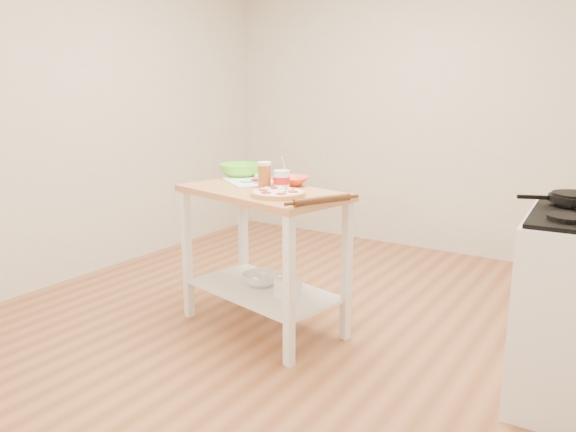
# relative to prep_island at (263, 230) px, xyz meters

# --- Properties ---
(room_shell) EXTENTS (4.04, 4.54, 2.74)m
(room_shell) POSITION_rel_prep_island_xyz_m (0.16, 0.07, 0.71)
(room_shell) COLOR #9E603A
(room_shell) RESTS_ON ground
(prep_island) EXTENTS (1.15, 0.79, 0.90)m
(prep_island) POSITION_rel_prep_island_xyz_m (0.00, 0.00, 0.00)
(prep_island) COLOR tan
(prep_island) RESTS_ON ground
(skillet) EXTENTS (0.39, 0.25, 0.03)m
(skillet) POSITION_rel_prep_island_xyz_m (1.68, 0.30, 0.33)
(skillet) COLOR black
(skillet) RESTS_ON gas_stove
(pizza) EXTENTS (0.32, 0.32, 0.05)m
(pizza) POSITION_rel_prep_island_xyz_m (0.19, -0.11, 0.27)
(pizza) COLOR #DFA75F
(pizza) RESTS_ON prep_island
(cutting_board) EXTENTS (0.50, 0.48, 0.04)m
(cutting_board) POSITION_rel_prep_island_xyz_m (-0.20, 0.18, 0.27)
(cutting_board) COLOR white
(cutting_board) RESTS_ON prep_island
(spatula) EXTENTS (0.16, 0.05, 0.01)m
(spatula) POSITION_rel_prep_island_xyz_m (-0.17, 0.10, 0.27)
(spatula) COLOR #51C9B7
(spatula) RESTS_ON cutting_board
(knife) EXTENTS (0.27, 0.06, 0.01)m
(knife) POSITION_rel_prep_island_xyz_m (-0.35, 0.32, 0.28)
(knife) COLOR silver
(knife) RESTS_ON cutting_board
(orange_bowl) EXTENTS (0.26, 0.26, 0.06)m
(orange_bowl) POSITION_rel_prep_island_xyz_m (0.06, 0.22, 0.29)
(orange_bowl) COLOR #FD5129
(orange_bowl) RESTS_ON prep_island
(green_bowl) EXTENTS (0.40, 0.40, 0.09)m
(green_bowl) POSITION_rel_prep_island_xyz_m (-0.41, 0.32, 0.30)
(green_bowl) COLOR #66E52C
(green_bowl) RESTS_ON prep_island
(beer_pint) EXTENTS (0.08, 0.08, 0.17)m
(beer_pint) POSITION_rel_prep_island_xyz_m (-0.01, 0.03, 0.34)
(beer_pint) COLOR #AA5A23
(beer_pint) RESTS_ON prep_island
(yogurt_tub) EXTENTS (0.10, 0.10, 0.21)m
(yogurt_tub) POSITION_rel_prep_island_xyz_m (0.11, 0.05, 0.32)
(yogurt_tub) COLOR white
(yogurt_tub) RESTS_ON prep_island
(rolling_pin) EXTENTS (0.20, 0.33, 0.04)m
(rolling_pin) POSITION_rel_prep_island_xyz_m (0.52, -0.18, 0.28)
(rolling_pin) COLOR #4F2B12
(rolling_pin) RESTS_ON prep_island
(shelf_glass_bowl) EXTENTS (0.31, 0.31, 0.07)m
(shelf_glass_bowl) POSITION_rel_prep_island_xyz_m (-0.06, 0.05, -0.34)
(shelf_glass_bowl) COLOR silver
(shelf_glass_bowl) RESTS_ON prep_island
(shelf_bin) EXTENTS (0.14, 0.14, 0.12)m
(shelf_bin) POSITION_rel_prep_island_xyz_m (0.22, -0.04, -0.32)
(shelf_bin) COLOR white
(shelf_bin) RESTS_ON prep_island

